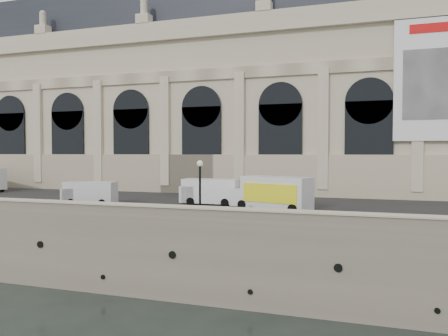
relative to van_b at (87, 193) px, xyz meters
The scene contains 9 objects.
ground 14.95m from the van_b, 35.04° to the right, with size 260.00×260.00×0.00m, color black.
quay 29.79m from the van_b, 68.67° to the left, with size 160.00×70.00×6.00m, color gray.
street 12.59m from the van_b, 31.11° to the left, with size 160.00×24.00×0.06m, color #2D2D2D.
parapet 12.78m from the van_b, 32.83° to the right, with size 160.00×1.40×1.21m.
museum 26.91m from the van_b, 78.49° to the left, with size 69.00×18.70×29.10m.
van_b is the anchor object (origin of this frame).
van_c 11.99m from the van_b, 19.52° to the left, with size 5.83×2.48×2.58m.
box_truck 18.44m from the van_b, ahead, with size 7.95×4.82×3.06m.
lamp_right 15.38m from the van_b, 21.82° to the right, with size 0.47×0.47×4.63m.
Camera 1 is at (15.60, -29.58, 11.21)m, focal length 35.00 mm.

